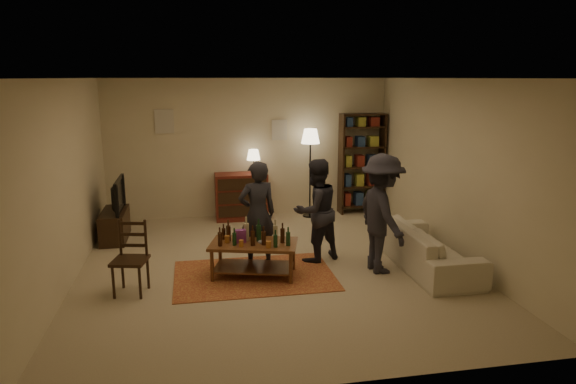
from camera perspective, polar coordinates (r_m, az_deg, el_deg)
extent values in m
plane|color=#C6B793|center=(7.58, -1.62, -8.35)|extent=(6.00, 6.00, 0.00)
plane|color=beige|center=(10.14, -4.33, 4.88)|extent=(5.50, 0.00, 5.50)
plane|color=beige|center=(7.31, -23.50, 0.83)|extent=(0.00, 6.00, 6.00)
plane|color=beige|center=(8.09, 17.95, 2.32)|extent=(0.00, 6.00, 6.00)
plane|color=beige|center=(4.36, 4.50, -5.63)|extent=(5.50, 0.00, 5.50)
plane|color=white|center=(7.07, -1.76, 12.53)|extent=(6.00, 6.00, 0.00)
cube|color=beige|center=(10.02, -13.59, 7.63)|extent=(0.35, 0.03, 0.45)
cube|color=beige|center=(10.16, -0.97, 6.91)|extent=(0.30, 0.03, 0.40)
cube|color=maroon|center=(7.28, -3.78, -9.22)|extent=(2.20, 1.50, 0.01)
cube|color=brown|center=(7.12, -3.83, -5.80)|extent=(1.31, 0.93, 0.04)
cube|color=brown|center=(7.23, -3.79, -8.32)|extent=(1.19, 0.81, 0.02)
cylinder|color=brown|center=(7.06, -8.44, -8.18)|extent=(0.05, 0.05, 0.44)
cylinder|color=brown|center=(6.90, 0.30, -8.52)|extent=(0.05, 0.05, 0.44)
cylinder|color=brown|center=(7.54, -7.55, -6.77)|extent=(0.05, 0.05, 0.44)
cylinder|color=brown|center=(7.39, 0.61, -7.05)|extent=(0.05, 0.05, 0.44)
cylinder|color=#B46B29|center=(7.14, -6.78, -5.23)|extent=(0.07, 0.07, 0.10)
cylinder|color=#B46B29|center=(6.96, -5.22, -5.69)|extent=(0.07, 0.07, 0.09)
cylinder|color=#B46B29|center=(7.25, -3.19, -4.83)|extent=(0.07, 0.07, 0.11)
cylinder|color=#B46B29|center=(6.89, -2.18, -5.84)|extent=(0.07, 0.07, 0.09)
cube|color=purple|center=(7.13, -5.26, -4.86)|extent=(0.14, 0.09, 0.18)
cylinder|color=gray|center=(7.08, -2.89, -5.63)|extent=(0.12, 0.12, 0.02)
cube|color=#311E10|center=(6.85, -17.16, -7.30)|extent=(0.49, 0.49, 0.04)
cylinder|color=#311E10|center=(6.84, -18.84, -9.49)|extent=(0.04, 0.04, 0.43)
cylinder|color=#311E10|center=(6.73, -16.13, -9.66)|extent=(0.04, 0.04, 0.43)
cylinder|color=#311E10|center=(7.13, -17.90, -8.50)|extent=(0.04, 0.04, 0.43)
cylinder|color=#311E10|center=(7.03, -15.30, -8.65)|extent=(0.04, 0.04, 0.43)
cube|color=#311E10|center=(6.92, -16.86, -4.77)|extent=(0.33, 0.10, 0.49)
cube|color=#311E10|center=(9.23, -18.69, -3.53)|extent=(0.40, 1.00, 0.50)
imported|color=black|center=(9.10, -18.80, -0.32)|extent=(0.13, 0.97, 0.56)
cube|color=maroon|center=(10.01, -5.21, -0.48)|extent=(1.00, 0.48, 0.90)
cube|color=#311E10|center=(9.82, -5.04, -2.12)|extent=(0.92, 0.02, 0.22)
cube|color=#311E10|center=(9.76, -5.07, -0.64)|extent=(0.92, 0.02, 0.22)
cube|color=#311E10|center=(9.70, -5.10, 0.85)|extent=(0.92, 0.02, 0.22)
cylinder|color=#311E10|center=(9.94, -3.83, 2.22)|extent=(0.12, 0.12, 0.04)
cylinder|color=#311E10|center=(9.92, -3.84, 2.95)|extent=(0.02, 0.02, 0.22)
cone|color=#FFE5B2|center=(9.88, -3.86, 4.15)|extent=(0.26, 0.26, 0.20)
cube|color=#311E10|center=(10.34, 5.93, 3.03)|extent=(0.04, 0.34, 2.00)
cube|color=#311E10|center=(10.61, 10.39, 3.14)|extent=(0.04, 0.34, 2.00)
cube|color=#311E10|center=(10.64, 8.04, -1.43)|extent=(0.90, 0.34, 0.03)
cube|color=#311E10|center=(10.55, 8.11, 0.68)|extent=(0.90, 0.34, 0.03)
cube|color=#311E10|center=(10.48, 8.18, 2.82)|extent=(0.90, 0.34, 0.03)
cube|color=#311E10|center=(10.42, 8.25, 4.99)|extent=(0.90, 0.34, 0.03)
cube|color=#311E10|center=(10.37, 8.32, 7.18)|extent=(0.90, 0.34, 0.03)
cube|color=#311E10|center=(10.35, 8.36, 8.55)|extent=(0.90, 0.34, 0.03)
cube|color=maroon|center=(10.51, 6.52, -0.74)|extent=(0.12, 0.22, 0.26)
cube|color=navy|center=(10.59, 7.81, -0.68)|extent=(0.15, 0.22, 0.26)
cube|color=#A0A236|center=(10.68, 9.19, -0.62)|extent=(0.18, 0.22, 0.26)
cube|color=navy|center=(10.43, 6.57, 1.34)|extent=(0.12, 0.22, 0.24)
cube|color=#A0A236|center=(10.51, 7.87, 1.39)|extent=(0.15, 0.22, 0.24)
cube|color=maroon|center=(10.59, 9.26, 1.43)|extent=(0.18, 0.22, 0.24)
cube|color=#A0A236|center=(10.36, 6.63, 3.46)|extent=(0.12, 0.22, 0.22)
cube|color=maroon|center=(10.44, 7.94, 3.49)|extent=(0.15, 0.22, 0.22)
cube|color=navy|center=(10.53, 9.34, 3.52)|extent=(0.18, 0.22, 0.22)
cube|color=maroon|center=(10.31, 6.68, 5.60)|extent=(0.12, 0.22, 0.20)
cube|color=navy|center=(10.39, 8.00, 5.61)|extent=(0.15, 0.22, 0.20)
cube|color=#A0A236|center=(10.47, 9.41, 5.62)|extent=(0.18, 0.22, 0.20)
cube|color=navy|center=(10.27, 6.74, 7.76)|extent=(0.12, 0.22, 0.18)
cube|color=#A0A236|center=(10.35, 8.07, 7.76)|extent=(0.15, 0.22, 0.18)
cube|color=maroon|center=(10.43, 9.49, 7.75)|extent=(0.18, 0.22, 0.18)
cylinder|color=black|center=(10.26, 2.42, -2.62)|extent=(0.28, 0.28, 0.03)
cylinder|color=black|center=(10.09, 2.46, 1.55)|extent=(0.03, 0.03, 1.55)
cone|color=#FFE5B2|center=(9.96, 2.51, 6.22)|extent=(0.36, 0.36, 0.28)
imported|color=beige|center=(7.75, 15.22, -5.93)|extent=(0.81, 2.08, 0.61)
imported|color=#222229|center=(7.45, -3.42, -2.45)|extent=(0.63, 0.47, 1.55)
imported|color=#26262E|center=(7.65, 3.10, -2.07)|extent=(0.93, 0.84, 1.55)
imported|color=#26252C|center=(7.31, 10.38, -2.38)|extent=(0.74, 1.15, 1.69)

